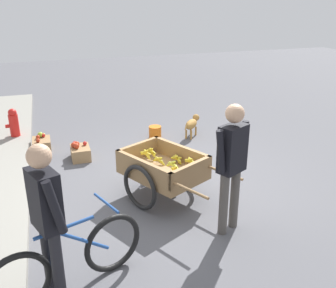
% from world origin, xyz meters
% --- Properties ---
extents(ground_plane, '(24.00, 24.00, 0.00)m').
position_xyz_m(ground_plane, '(0.00, 0.00, 0.00)').
color(ground_plane, '#56565B').
extents(fruit_cart, '(1.81, 1.44, 0.70)m').
position_xyz_m(fruit_cart, '(-0.27, 0.20, 0.44)').
color(fruit_cart, '#937047').
rests_on(fruit_cart, ground).
extents(vendor_person, '(0.34, 0.51, 1.62)m').
position_xyz_m(vendor_person, '(-1.28, -0.33, 0.97)').
color(vendor_person, '#4C4742').
rests_on(vendor_person, ground).
extents(bicycle, '(0.71, 1.57, 0.85)m').
position_xyz_m(bicycle, '(-1.78, 1.62, 0.35)').
color(bicycle, black).
rests_on(bicycle, ground).
extents(cyclist_person, '(0.49, 0.32, 1.61)m').
position_xyz_m(cyclist_person, '(-1.83, 1.76, 0.96)').
color(cyclist_person, black).
rests_on(cyclist_person, ground).
extents(dog, '(0.53, 0.48, 0.40)m').
position_xyz_m(dog, '(1.96, -1.07, 0.27)').
color(dog, '#AD7A38').
rests_on(dog, ground).
extents(fire_hydrant, '(0.25, 0.25, 0.67)m').
position_xyz_m(fire_hydrant, '(2.71, 2.32, 0.33)').
color(fire_hydrant, red).
rests_on(fire_hydrant, ground).
extents(plastic_bucket, '(0.25, 0.25, 0.25)m').
position_xyz_m(plastic_bucket, '(2.08, -0.33, 0.12)').
color(plastic_bucket, orange).
rests_on(plastic_bucket, ground).
extents(apple_crate, '(0.44, 0.32, 0.32)m').
position_xyz_m(apple_crate, '(1.49, 1.20, 0.13)').
color(apple_crate, '#99754C').
rests_on(apple_crate, ground).
extents(mixed_fruit_crate, '(0.44, 0.32, 0.32)m').
position_xyz_m(mixed_fruit_crate, '(2.09, 1.84, 0.12)').
color(mixed_fruit_crate, '#99754C').
rests_on(mixed_fruit_crate, ground).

